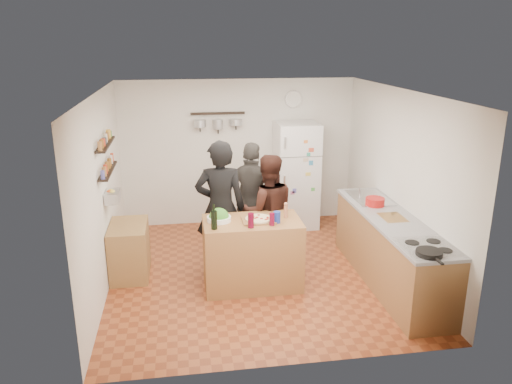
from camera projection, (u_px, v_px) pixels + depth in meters
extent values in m
plane|color=brown|center=(257.00, 272.00, 7.00)|extent=(4.20, 4.20, 0.00)
plane|color=white|center=(257.00, 92.00, 6.26)|extent=(4.20, 4.20, 0.00)
plane|color=silver|center=(238.00, 153.00, 8.61)|extent=(4.00, 0.00, 4.00)
plane|color=silver|center=(102.00, 194.00, 6.34)|extent=(0.00, 4.20, 4.20)
plane|color=silver|center=(399.00, 181.00, 6.92)|extent=(0.00, 4.20, 4.20)
cube|color=#9D6B39|center=(252.00, 253.00, 6.52)|extent=(1.25, 0.72, 0.91)
cube|color=brown|center=(258.00, 220.00, 6.37)|extent=(0.42, 0.34, 0.02)
cylinder|color=#D2B48A|center=(258.00, 219.00, 6.37)|extent=(0.34, 0.34, 0.02)
cylinder|color=white|center=(219.00, 219.00, 6.36)|extent=(0.31, 0.31, 0.06)
cylinder|color=black|center=(214.00, 220.00, 6.07)|extent=(0.08, 0.08, 0.23)
cylinder|color=#4F061B|center=(251.00, 221.00, 6.12)|extent=(0.08, 0.08, 0.19)
cylinder|color=#5B0720|center=(272.00, 219.00, 6.20)|extent=(0.07, 0.07, 0.16)
cylinder|color=#A76646|center=(286.00, 211.00, 6.47)|extent=(0.05, 0.05, 0.16)
cylinder|color=navy|center=(277.00, 217.00, 6.29)|extent=(0.09, 0.09, 0.15)
imported|color=black|center=(221.00, 208.00, 6.78)|extent=(0.72, 0.50, 1.87)
imported|color=black|center=(268.00, 212.00, 6.98)|extent=(0.81, 0.64, 1.64)
imported|color=#322F2C|center=(253.00, 199.00, 7.38)|extent=(1.09, 0.77, 1.72)
cube|color=#9E7042|center=(390.00, 251.00, 6.60)|extent=(0.63, 2.63, 0.90)
cube|color=white|center=(428.00, 248.00, 5.56)|extent=(0.60, 0.62, 0.02)
cylinder|color=black|center=(429.00, 253.00, 5.34)|extent=(0.28, 0.28, 0.05)
cube|color=silver|center=(369.00, 198.00, 7.26)|extent=(0.50, 0.80, 0.03)
cube|color=olive|center=(393.00, 218.00, 6.47)|extent=(0.30, 0.40, 0.02)
cylinder|color=#B51614|center=(375.00, 202.00, 6.91)|extent=(0.26, 0.26, 0.11)
cube|color=white|center=(296.00, 175.00, 8.52)|extent=(0.70, 0.68, 1.80)
cylinder|color=silver|center=(293.00, 99.00, 8.47)|extent=(0.30, 0.03, 0.30)
cube|color=black|center=(108.00, 171.00, 6.47)|extent=(0.12, 1.00, 0.02)
cube|color=black|center=(106.00, 144.00, 6.36)|extent=(0.12, 1.00, 0.02)
cube|color=silver|center=(113.00, 196.00, 6.57)|extent=(0.18, 0.35, 0.14)
cube|color=olive|center=(130.00, 250.00, 6.84)|extent=(0.50, 0.80, 0.73)
cube|color=black|center=(218.00, 113.00, 8.26)|extent=(0.90, 0.04, 0.04)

